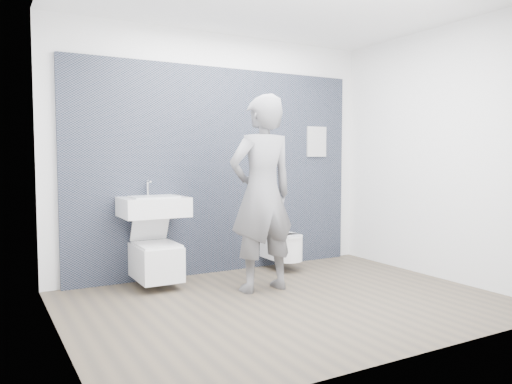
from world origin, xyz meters
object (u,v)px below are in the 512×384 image
washbasin (154,206)px  toilet_rounded (284,247)px  toilet_square (156,259)px  visitor (262,194)px

washbasin → toilet_rounded: (1.60, -0.03, -0.56)m
toilet_square → visitor: visitor is taller
visitor → washbasin: bearing=-39.4°
washbasin → visitor: visitor is taller
toilet_square → washbasin: bearing=90.0°
washbasin → toilet_square: 0.56m
toilet_rounded → toilet_square: bearing=-179.4°
toilet_rounded → washbasin: bearing=178.8°
toilet_rounded → visitor: bearing=-135.7°
washbasin → toilet_square: (0.00, -0.05, -0.56)m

